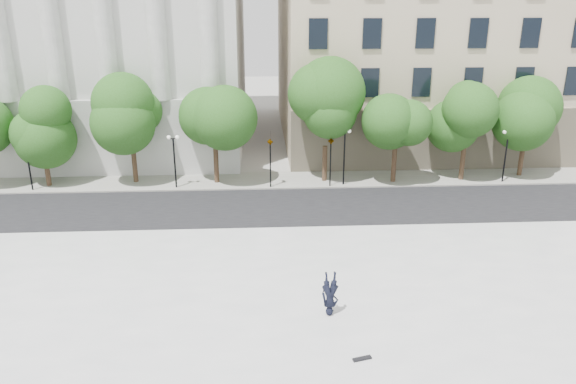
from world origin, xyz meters
The scene contains 11 objects.
plaza centered at (0.00, 3.00, 0.23)m, with size 44.00×22.00×0.45m, color white.
street centered at (0.00, 18.00, 0.01)m, with size 60.00×8.00×0.02m, color black.
far_sidewalk centered at (0.00, 24.00, 0.06)m, with size 60.00×4.00×0.12m, color #A1A095.
building_west centered at (-17.00, 38.57, 12.89)m, with size 31.50×27.65×25.60m.
building_east centered at (20.00, 38.91, 11.14)m, with size 36.00×26.15×23.00m.
traffic_light_west centered at (0.31, 22.30, 3.72)m, with size 0.52×1.81×4.22m.
traffic_light_east centered at (4.68, 22.30, 3.75)m, with size 0.69×1.90×4.25m.
person_lying centered at (2.43, 4.38, 0.73)m, with size 0.73×0.48×2.01m, color black.
skateboard centered at (3.27, 1.16, 0.49)m, with size 0.74×0.19×0.08m, color black.
street_trees centered at (0.13, 23.70, 4.99)m, with size 45.32×5.22×7.65m.
lamp_posts centered at (-0.08, 22.60, 2.90)m, with size 35.59×0.28×4.34m.
Camera 1 is at (-0.51, -16.58, 13.64)m, focal length 35.00 mm.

